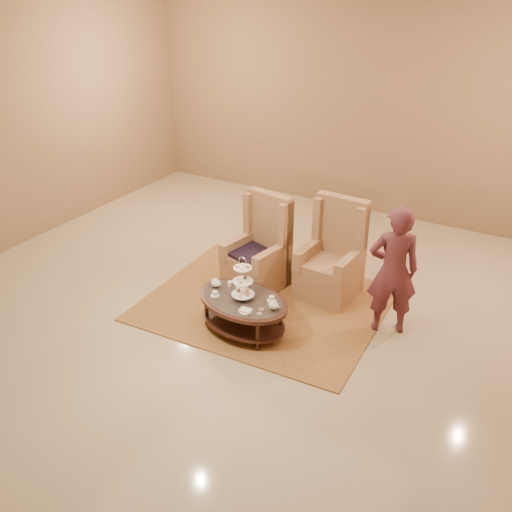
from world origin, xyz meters
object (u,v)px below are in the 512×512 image
Objects in this scene: armchair_right at (332,263)px; person at (393,271)px; tea_table at (243,304)px; armchair_left at (260,257)px.

person is (0.90, -0.45, 0.35)m from armchair_right.
person reaches higher than tea_table.
tea_table is 0.81× the size of person.
armchair_right is (0.54, 1.30, 0.08)m from tea_table.
armchair_right reaches higher than tea_table.
armchair_left is 0.98× the size of armchair_right.
armchair_right is at bearing 77.97° from tea_table.
armchair_left is 1.84m from person.
person reaches higher than armchair_right.
armchair_left is (-0.36, 1.01, 0.07)m from tea_table.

